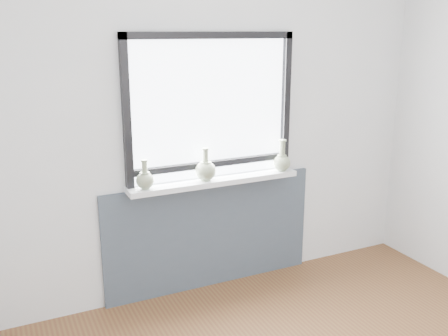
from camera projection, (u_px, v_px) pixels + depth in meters
name	position (u px, v px, depth m)	size (l,w,h in m)	color
back_wall	(209.00, 123.00, 3.67)	(3.60, 0.02, 2.60)	silver
apron_panel	(211.00, 234.00, 3.88)	(1.70, 0.03, 0.86)	#3E4A58
windowsill	(215.00, 181.00, 3.69)	(1.32, 0.18, 0.04)	white
window	(211.00, 104.00, 3.60)	(1.30, 0.06, 1.05)	black
vase_a	(145.00, 179.00, 3.43)	(0.13, 0.13, 0.21)	gray
vase_b	(206.00, 170.00, 3.62)	(0.16, 0.16, 0.24)	gray
vase_c	(282.00, 161.00, 3.87)	(0.14, 0.14, 0.25)	gray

